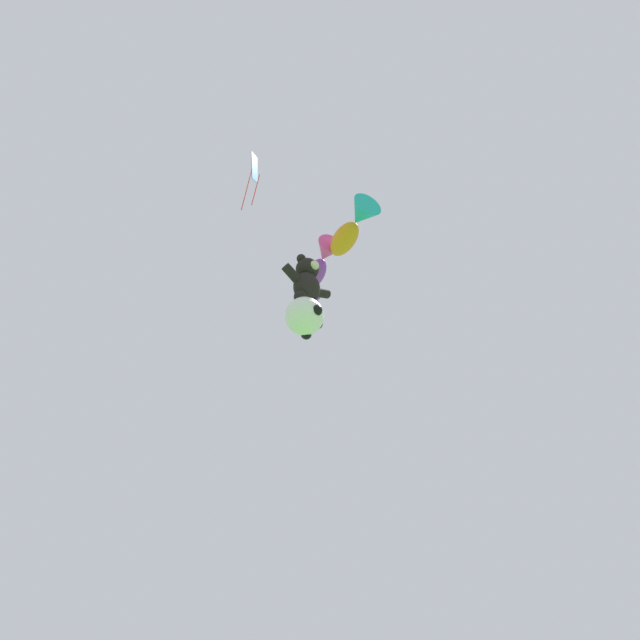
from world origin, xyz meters
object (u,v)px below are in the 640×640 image
object	(u,v)px
teddy_bear_kite	(307,282)
diamond_kite	(254,171)
fish_kite_violet	(321,263)
fish_kite_cobalt	(304,302)
soccer_ball_kite	(305,316)
fish_kite_tangerine	(353,227)

from	to	relation	value
teddy_bear_kite	diamond_kite	xyz separation A→B (m)	(-1.63, 1.03, 4.76)
diamond_kite	teddy_bear_kite	bearing A→B (deg)	-32.17
teddy_bear_kite	diamond_kite	size ratio (longest dim) A/B	0.59
fish_kite_violet	fish_kite_cobalt	bearing A→B (deg)	61.93
fish_kite_violet	soccer_ball_kite	bearing A→B (deg)	-142.65
teddy_bear_kite	fish_kite_cobalt	size ratio (longest dim) A/B	1.03
fish_kite_violet	teddy_bear_kite	bearing A→B (deg)	-143.66
soccer_ball_kite	diamond_kite	size ratio (longest dim) A/B	0.36
teddy_bear_kite	fish_kite_violet	size ratio (longest dim) A/B	0.70
soccer_ball_kite	fish_kite_tangerine	size ratio (longest dim) A/B	0.43
fish_kite_violet	diamond_kite	world-z (taller)	diamond_kite
soccer_ball_kite	fish_kite_cobalt	world-z (taller)	fish_kite_cobalt
soccer_ball_kite	fish_kite_cobalt	xyz separation A→B (m)	(3.36, 3.79, 4.82)
teddy_bear_kite	soccer_ball_kite	xyz separation A→B (m)	(-0.31, -0.29, -1.57)
fish_kite_tangerine	fish_kite_violet	distance (m)	2.21
teddy_bear_kite	fish_kite_violet	xyz separation A→B (m)	(1.95, 1.44, 3.22)
soccer_ball_kite	teddy_bear_kite	bearing A→B (deg)	43.21
teddy_bear_kite	fish_kite_tangerine	world-z (taller)	fish_kite_tangerine
teddy_bear_kite	fish_kite_violet	bearing A→B (deg)	36.34
soccer_ball_kite	fish_kite_violet	bearing A→B (deg)	37.35
teddy_bear_kite	fish_kite_cobalt	distance (m)	5.67
soccer_ball_kite	fish_kite_cobalt	bearing A→B (deg)	48.44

